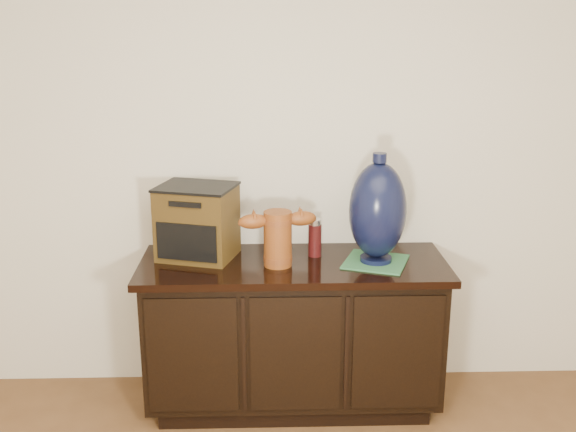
{
  "coord_description": "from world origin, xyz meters",
  "views": [
    {
      "loc": [
        -0.11,
        -0.78,
        1.86
      ],
      "look_at": [
        -0.03,
        2.18,
        1.0
      ],
      "focal_mm": 42.0,
      "sensor_mm": 36.0,
      "label": 1
    }
  ],
  "objects_px": {
    "sideboard": "(293,332)",
    "spray_can": "(315,238)",
    "tv_radio": "(197,222)",
    "terracotta_vessel": "(278,235)",
    "lamp_base": "(378,211)"
  },
  "relations": [
    {
      "from": "terracotta_vessel",
      "to": "spray_can",
      "type": "xyz_separation_m",
      "value": [
        0.18,
        0.13,
        -0.06
      ]
    },
    {
      "from": "tv_radio",
      "to": "spray_can",
      "type": "relative_size",
      "value": 2.25
    },
    {
      "from": "tv_radio",
      "to": "spray_can",
      "type": "bearing_deg",
      "value": 15.8
    },
    {
      "from": "sideboard",
      "to": "spray_can",
      "type": "distance_m",
      "value": 0.48
    },
    {
      "from": "terracotta_vessel",
      "to": "lamp_base",
      "type": "distance_m",
      "value": 0.48
    },
    {
      "from": "sideboard",
      "to": "spray_can",
      "type": "height_order",
      "value": "spray_can"
    },
    {
      "from": "sideboard",
      "to": "tv_radio",
      "type": "distance_m",
      "value": 0.72
    },
    {
      "from": "tv_radio",
      "to": "spray_can",
      "type": "xyz_separation_m",
      "value": [
        0.56,
        -0.0,
        -0.09
      ]
    },
    {
      "from": "sideboard",
      "to": "terracotta_vessel",
      "type": "bearing_deg",
      "value": -149.31
    },
    {
      "from": "terracotta_vessel",
      "to": "lamp_base",
      "type": "bearing_deg",
      "value": -7.79
    },
    {
      "from": "tv_radio",
      "to": "terracotta_vessel",
      "type": "bearing_deg",
      "value": -2.74
    },
    {
      "from": "tv_radio",
      "to": "spray_can",
      "type": "height_order",
      "value": "tv_radio"
    },
    {
      "from": "sideboard",
      "to": "spray_can",
      "type": "bearing_deg",
      "value": 38.02
    },
    {
      "from": "terracotta_vessel",
      "to": "tv_radio",
      "type": "distance_m",
      "value": 0.41
    },
    {
      "from": "sideboard",
      "to": "tv_radio",
      "type": "bearing_deg",
      "value": 169.24
    }
  ]
}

